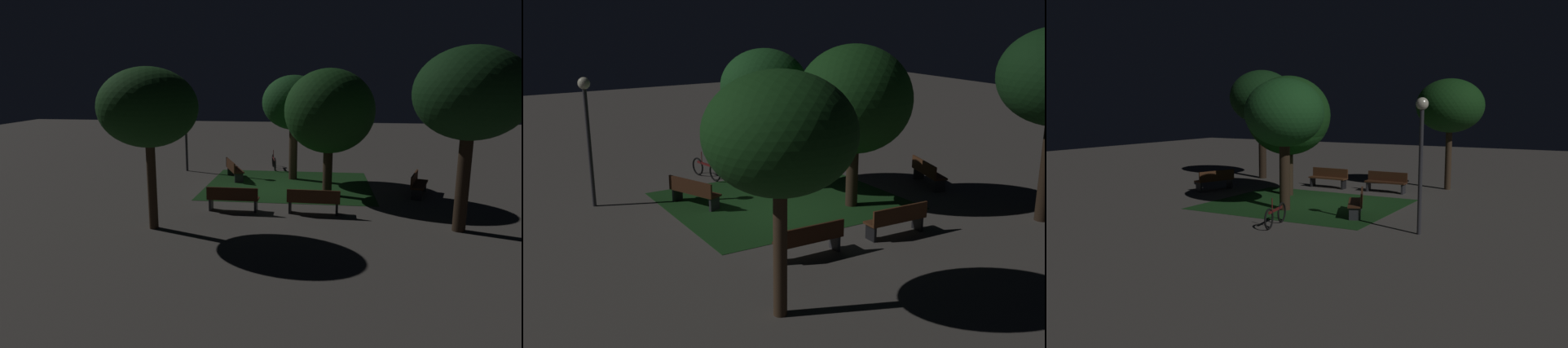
# 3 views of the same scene
# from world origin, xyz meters

# --- Properties ---
(ground_plane) EXTENTS (60.00, 60.00, 0.00)m
(ground_plane) POSITION_xyz_m (0.00, 0.00, 0.00)
(ground_plane) COLOR #56514C
(grass_lawn) EXTENTS (7.00, 6.00, 0.01)m
(grass_lawn) POSITION_xyz_m (0.27, 0.93, 0.01)
(grass_lawn) COLOR #194219
(grass_lawn) RESTS_ON ground
(bench_front_right) EXTENTS (1.80, 0.49, 0.88)m
(bench_front_right) POSITION_xyz_m (-1.40, -3.27, 0.48)
(bench_front_right) COLOR #422314
(bench_front_right) RESTS_ON ground
(bench_by_lamp) EXTENTS (1.81, 0.53, 0.88)m
(bench_by_lamp) POSITION_xyz_m (1.39, -3.27, 0.48)
(bench_by_lamp) COLOR #512D19
(bench_by_lamp) RESTS_ON ground
(bench_lawn_edge) EXTENTS (1.13, 1.85, 0.88)m
(bench_lawn_edge) POSITION_xyz_m (-2.33, 1.89, 0.48)
(bench_lawn_edge) COLOR #422314
(bench_lawn_edge) RESTS_ON ground
(bench_front_left) EXTENTS (1.02, 1.86, 0.88)m
(bench_front_left) POSITION_xyz_m (5.47, -0.16, 0.48)
(bench_front_left) COLOR #512D19
(bench_front_left) RESTS_ON ground
(tree_tall_center) EXTENTS (2.84, 2.84, 4.71)m
(tree_tall_center) POSITION_xyz_m (0.39, 2.22, 3.46)
(tree_tall_center) COLOR #38281C
(tree_tall_center) RESTS_ON ground
(tree_right_canopy) EXTENTS (2.96, 2.96, 4.92)m
(tree_right_canopy) POSITION_xyz_m (-3.50, -5.39, 3.71)
(tree_right_canopy) COLOR #423021
(tree_right_canopy) RESTS_ON ground
(tree_back_right) EXTENTS (3.47, 3.47, 4.95)m
(tree_back_right) POSITION_xyz_m (1.91, -0.57, 3.31)
(tree_back_right) COLOR #38281C
(tree_back_right) RESTS_ON ground
(lamp_post_plaza_east) EXTENTS (0.36, 0.36, 3.99)m
(lamp_post_plaza_east) POSITION_xyz_m (-4.99, 3.47, 2.76)
(lamp_post_plaza_east) COLOR #333338
(lamp_post_plaza_east) RESTS_ON ground
(bicycle) EXTENTS (0.39, 1.73, 0.93)m
(bicycle) POSITION_xyz_m (-0.72, 4.59, 0.34)
(bicycle) COLOR black
(bicycle) RESTS_ON ground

